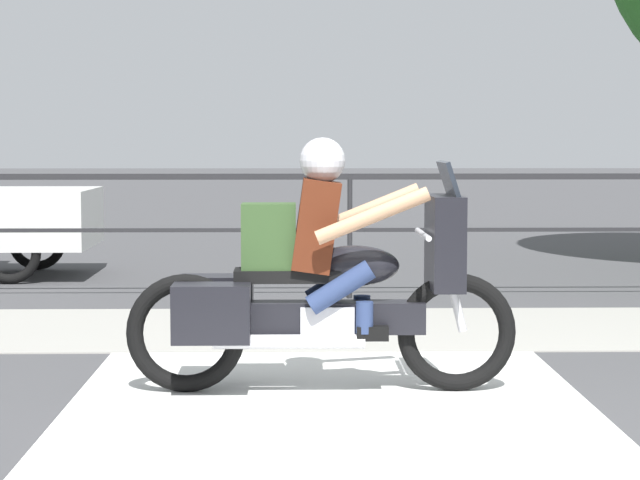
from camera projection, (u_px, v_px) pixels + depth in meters
name	position (u px, v px, depth m)	size (l,w,h in m)	color
ground_plane	(392.00, 418.00, 7.22)	(120.00, 120.00, 0.00)	#424244
sidewalk_band	(360.00, 328.00, 10.61)	(44.00, 2.40, 0.01)	#99968E
crosswalk_band	(333.00, 426.00, 7.01)	(3.19, 6.00, 0.01)	silver
fence_railing	(350.00, 200.00, 12.55)	(36.00, 0.05, 1.26)	#232326
motorcycle	(320.00, 281.00, 7.92)	(2.49, 0.76, 1.62)	black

